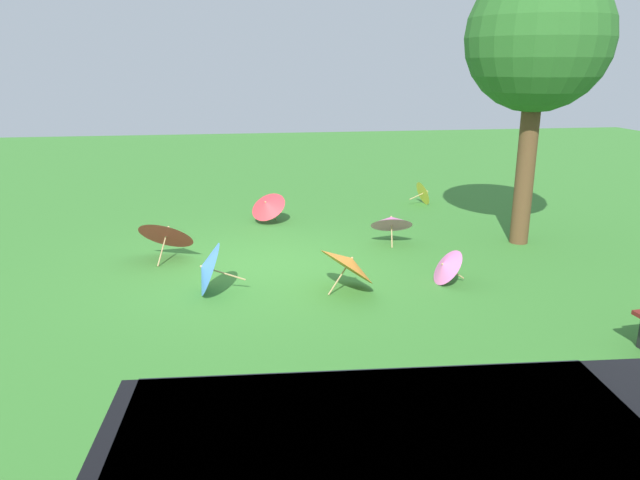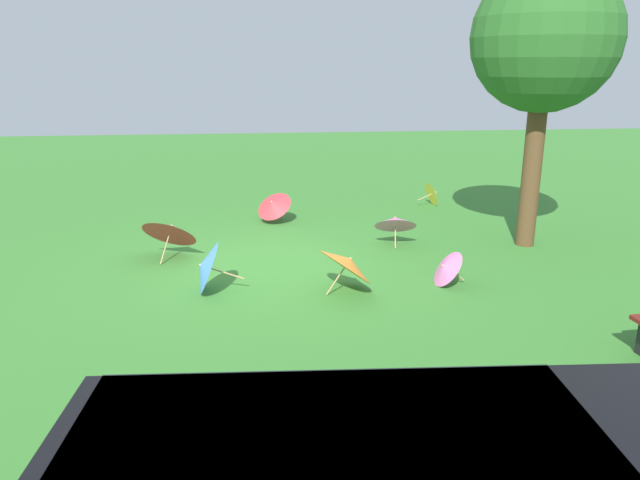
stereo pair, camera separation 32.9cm
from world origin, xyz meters
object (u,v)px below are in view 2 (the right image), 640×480
at_px(parasol_yellow_0, 434,193).
at_px(parasol_pink_1, 445,267).
at_px(shade_tree, 545,41).
at_px(parasol_pink_0, 395,222).
at_px(parasol_red_1, 273,204).
at_px(parasol_blue_0, 205,266).
at_px(parasol_orange_0, 348,263).
at_px(parasol_red_0, 170,230).

bearing_deg(parasol_yellow_0, parasol_pink_1, 74.84).
height_order(shade_tree, parasol_pink_0, shade_tree).
bearing_deg(parasol_pink_1, parasol_red_1, -58.72).
distance_m(parasol_blue_0, parasol_yellow_0, 7.12).
relative_size(shade_tree, parasol_pink_0, 5.57).
distance_m(shade_tree, parasol_yellow_0, 4.74).
height_order(parasol_pink_0, parasol_red_1, parasol_pink_0).
xyz_separation_m(parasol_pink_1, parasol_orange_0, (1.51, 0.11, 0.17)).
height_order(parasol_red_0, parasol_blue_0, parasol_red_0).
distance_m(parasol_orange_0, parasol_yellow_0, 6.05).
bearing_deg(parasol_red_0, parasol_orange_0, 144.95).
xyz_separation_m(parasol_pink_0, parasol_yellow_0, (-1.67, -3.04, -0.15)).
distance_m(shade_tree, parasol_red_0, 7.14).
bearing_deg(parasol_pink_1, parasol_orange_0, 4.21).
relative_size(parasol_blue_0, parasol_pink_1, 1.28).
bearing_deg(parasol_pink_0, parasol_orange_0, 60.92).
bearing_deg(shade_tree, parasol_yellow_0, -77.40).
height_order(parasol_red_0, parasol_orange_0, parasol_red_0).
relative_size(parasol_pink_0, parasol_red_1, 0.87).
bearing_deg(parasol_pink_1, parasol_yellow_0, -105.16).
xyz_separation_m(shade_tree, parasol_pink_1, (2.14, 1.87, -3.33)).
height_order(parasol_pink_1, parasol_orange_0, parasol_orange_0).
bearing_deg(parasol_pink_1, parasol_red_0, -23.12).
xyz_separation_m(parasol_red_0, parasol_red_1, (-1.84, -2.19, -0.09)).
distance_m(shade_tree, parasol_pink_0, 3.99).
xyz_separation_m(parasol_red_0, parasol_orange_0, (-2.76, 1.94, -0.05)).
relative_size(parasol_pink_1, parasol_yellow_0, 1.03).
bearing_deg(shade_tree, parasol_blue_0, 17.10).
bearing_deg(parasol_pink_0, parasol_pink_1, 96.99).
relative_size(shade_tree, parasol_blue_0, 6.01).
height_order(shade_tree, parasol_pink_1, shade_tree).
height_order(shade_tree, parasol_yellow_0, shade_tree).
bearing_deg(parasol_pink_0, shade_tree, 173.61).
height_order(shade_tree, parasol_red_0, shade_tree).
xyz_separation_m(parasol_red_0, parasol_yellow_0, (-5.68, -3.36, -0.20)).
relative_size(parasol_red_0, parasol_blue_0, 1.45).
bearing_deg(parasol_orange_0, parasol_pink_0, -119.08).
height_order(shade_tree, parasol_orange_0, shade_tree).
relative_size(parasol_red_0, parasol_red_1, 1.17).
height_order(parasol_blue_0, parasol_orange_0, parasol_blue_0).
bearing_deg(parasol_pink_1, parasol_pink_0, -83.01).
height_order(parasol_pink_0, parasol_orange_0, parasol_orange_0).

